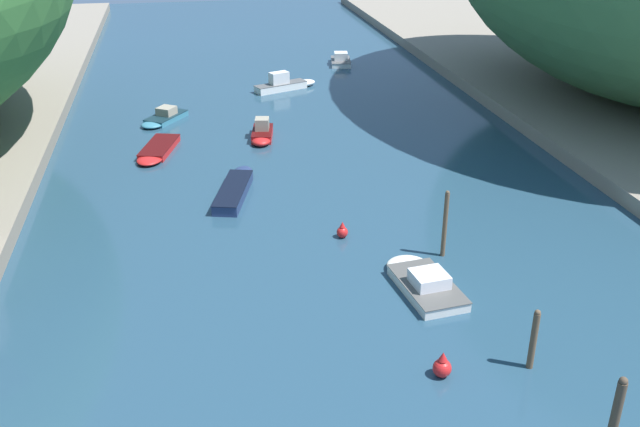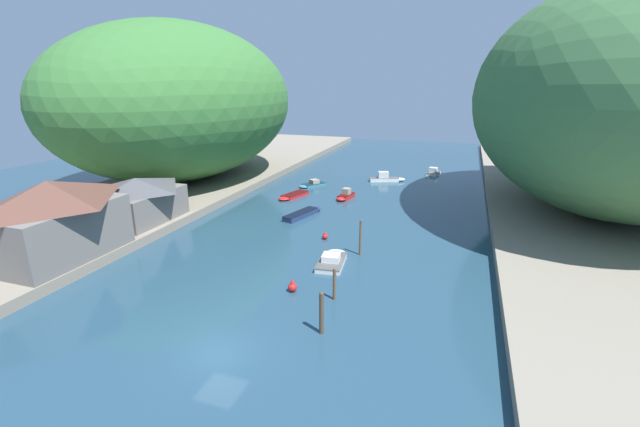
% 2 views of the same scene
% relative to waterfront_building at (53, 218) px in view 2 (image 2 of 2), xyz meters
% --- Properties ---
extents(water_surface, '(130.00, 130.00, 0.00)m').
position_rel_waterfront_building_xyz_m(water_surface, '(19.29, 23.51, -4.29)').
color(water_surface, '#234256').
rests_on(water_surface, ground).
extents(left_bank, '(22.00, 120.00, 0.92)m').
position_rel_waterfront_building_xyz_m(left_bank, '(-7.47, 23.51, -3.83)').
color(left_bank, gray).
rests_on(left_bank, ground).
extents(right_bank, '(22.00, 120.00, 0.92)m').
position_rel_waterfront_building_xyz_m(right_bank, '(46.05, 23.51, -3.83)').
color(right_bank, gray).
rests_on(right_bank, ground).
extents(hillside_left, '(30.07, 42.10, 22.22)m').
position_rel_waterfront_building_xyz_m(hillside_left, '(-8.57, 29.50, 7.74)').
color(hillside_left, '#387033').
rests_on(hillside_left, left_bank).
extents(hillside_right, '(30.50, 42.70, 24.54)m').
position_rel_waterfront_building_xyz_m(hillside_right, '(47.15, 29.98, 8.90)').
color(hillside_right, '#3D6B3D').
rests_on(hillside_right, right_bank).
extents(waterfront_building, '(7.37, 10.93, 6.52)m').
position_rel_waterfront_building_xyz_m(waterfront_building, '(0.00, 0.00, 0.00)').
color(waterfront_building, slate).
rests_on(waterfront_building, left_bank).
extents(boathouse_shed, '(7.01, 9.12, 4.53)m').
position_rel_waterfront_building_xyz_m(boathouse_shed, '(-0.45, 10.20, -1.03)').
color(boathouse_shed, slate).
rests_on(boathouse_shed, left_bank).
extents(boat_far_right_bank, '(3.73, 4.40, 0.97)m').
position_rel_waterfront_building_xyz_m(boat_far_right_bank, '(10.57, 33.65, -3.99)').
color(boat_far_right_bank, teal).
rests_on(boat_far_right_bank, water_surface).
extents(boat_cabin_cruiser, '(3.02, 5.52, 0.44)m').
position_rel_waterfront_building_xyz_m(boat_cabin_cruiser, '(10.17, 26.95, -4.07)').
color(boat_cabin_cruiser, red).
rests_on(boat_cabin_cruiser, water_surface).
extents(boat_white_cruiser, '(1.93, 3.81, 1.36)m').
position_rel_waterfront_building_xyz_m(boat_white_cruiser, '(17.18, 28.45, -3.88)').
color(boat_white_cruiser, red).
rests_on(boat_white_cruiser, water_surface).
extents(boat_near_quay, '(5.62, 3.17, 1.55)m').
position_rel_waterfront_building_xyz_m(boat_near_quay, '(20.66, 40.49, -3.83)').
color(boat_near_quay, white).
rests_on(boat_near_quay, water_surface).
extents(boat_navy_launch, '(2.61, 5.18, 1.02)m').
position_rel_waterfront_building_xyz_m(boat_navy_launch, '(21.71, 8.02, -3.97)').
color(boat_navy_launch, silver).
rests_on(boat_navy_launch, water_surface).
extents(boat_yellow_tender, '(3.04, 6.58, 0.61)m').
position_rel_waterfront_building_xyz_m(boat_yellow_tender, '(14.66, 19.95, -3.99)').
color(boat_yellow_tender, navy).
rests_on(boat_yellow_tender, water_surface).
extents(boat_red_skiff, '(2.44, 4.43, 1.18)m').
position_rel_waterfront_building_xyz_m(boat_red_skiff, '(27.13, 48.46, -3.93)').
color(boat_red_skiff, white).
rests_on(boat_red_skiff, water_surface).
extents(mooring_post_nearest, '(0.30, 0.30, 2.87)m').
position_rel_waterfront_building_xyz_m(mooring_post_nearest, '(24.24, -2.50, -2.84)').
color(mooring_post_nearest, '#4C3D2D').
rests_on(mooring_post_nearest, water_surface).
extents(mooring_post_second, '(0.25, 0.25, 2.48)m').
position_rel_waterfront_building_xyz_m(mooring_post_second, '(23.75, 1.88, -3.04)').
color(mooring_post_second, brown).
rests_on(mooring_post_second, water_surface).
extents(mooring_post_fourth, '(0.21, 0.21, 3.35)m').
position_rel_waterfront_building_xyz_m(mooring_post_fourth, '(23.55, 10.53, -2.61)').
color(mooring_post_fourth, brown).
rests_on(mooring_post_fourth, water_surface).
extents(channel_buoy_near, '(0.57, 0.57, 0.85)m').
position_rel_waterfront_building_xyz_m(channel_buoy_near, '(19.32, 13.28, -3.96)').
color(channel_buoy_near, red).
rests_on(channel_buoy_near, water_surface).
extents(channel_buoy_far, '(0.68, 0.68, 1.02)m').
position_rel_waterfront_building_xyz_m(channel_buoy_far, '(20.43, 2.03, -3.89)').
color(channel_buoy_far, red).
rests_on(channel_buoy_far, water_surface).
extents(person_on_quay, '(0.32, 0.43, 1.69)m').
position_rel_waterfront_building_xyz_m(person_on_quay, '(2.67, -2.47, -2.39)').
color(person_on_quay, '#282D3D').
rests_on(person_on_quay, left_bank).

